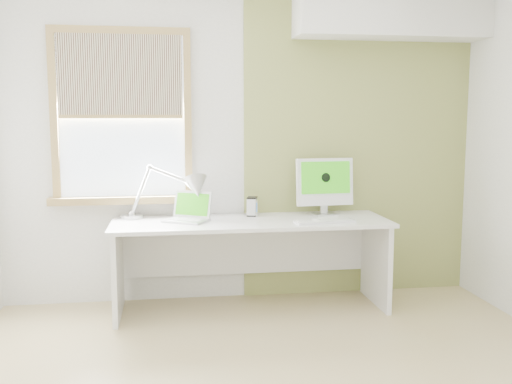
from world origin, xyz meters
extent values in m
cube|color=silver|center=(0.00, 1.76, 1.30)|extent=(4.00, 0.02, 2.60)
cube|color=silver|center=(0.00, -1.76, 1.30)|extent=(4.00, 0.02, 2.60)
cube|color=#939A4B|center=(1.00, 1.74, 1.30)|extent=(2.00, 0.02, 2.60)
cube|color=white|center=(1.20, 1.57, 2.40)|extent=(1.60, 0.40, 0.42)
cube|color=olive|center=(-1.53, 1.72, 1.55)|extent=(0.06, 0.06, 1.42)
cube|color=olive|center=(-0.47, 1.72, 1.55)|extent=(0.06, 0.06, 1.42)
cube|color=olive|center=(-1.00, 1.72, 2.23)|extent=(1.00, 0.06, 0.06)
cube|color=olive|center=(-1.00, 1.70, 0.87)|extent=(1.20, 0.14, 0.06)
cube|color=#D1E2F9|center=(-1.00, 1.74, 1.55)|extent=(1.00, 0.01, 1.30)
cube|color=beige|center=(-1.00, 1.70, 1.88)|extent=(0.98, 0.02, 0.65)
cube|color=olive|center=(-1.00, 1.70, 1.55)|extent=(0.98, 0.03, 0.03)
cube|color=silver|center=(0.01, 1.38, 0.71)|extent=(2.20, 0.70, 0.03)
cube|color=silver|center=(-1.04, 1.38, 0.35)|extent=(0.04, 0.64, 0.70)
cube|color=silver|center=(1.06, 1.38, 0.35)|extent=(0.04, 0.64, 0.70)
cube|color=silver|center=(0.01, 1.70, 0.45)|extent=(2.08, 0.02, 0.48)
cylinder|color=silver|center=(-0.94, 1.62, 0.74)|extent=(0.21, 0.21, 0.03)
sphere|color=silver|center=(-0.94, 1.62, 0.76)|extent=(0.06, 0.06, 0.05)
cylinder|color=silver|center=(-0.86, 1.60, 0.95)|extent=(0.18, 0.05, 0.39)
sphere|color=silver|center=(-0.78, 1.59, 1.14)|extent=(0.05, 0.05, 0.05)
cylinder|color=silver|center=(-0.61, 1.55, 1.08)|extent=(0.35, 0.12, 0.15)
sphere|color=silver|center=(-0.45, 1.50, 1.02)|extent=(0.05, 0.05, 0.04)
cone|color=silver|center=(-0.41, 1.50, 0.99)|extent=(0.26, 0.30, 0.24)
cube|color=silver|center=(-0.51, 1.40, 0.74)|extent=(0.40, 0.36, 0.02)
cube|color=#B2B5B7|center=(-0.51, 1.40, 0.75)|extent=(0.31, 0.26, 0.00)
cube|color=silver|center=(-0.45, 1.50, 0.85)|extent=(0.31, 0.22, 0.21)
cube|color=#298C0F|center=(-0.45, 1.49, 0.85)|extent=(0.27, 0.19, 0.17)
cylinder|color=silver|center=(0.07, 1.58, 0.74)|extent=(0.07, 0.07, 0.02)
cube|color=silver|center=(0.07, 1.58, 0.80)|extent=(0.05, 0.01, 0.10)
cube|color=#194C99|center=(0.07, 1.58, 0.80)|extent=(0.04, 0.01, 0.08)
cube|color=silver|center=(0.05, 1.59, 0.81)|extent=(0.10, 0.14, 0.16)
cube|color=black|center=(0.05, 1.59, 0.88)|extent=(0.11, 0.14, 0.01)
cube|color=black|center=(0.05, 1.59, 0.74)|extent=(0.11, 0.14, 0.01)
cube|color=silver|center=(0.66, 1.55, 0.74)|extent=(0.19, 0.17, 0.01)
cube|color=silver|center=(0.66, 1.58, 0.82)|extent=(0.06, 0.02, 0.16)
cube|color=white|center=(0.66, 1.57, 1.01)|extent=(0.49, 0.12, 0.40)
cube|color=#298C0F|center=(0.66, 1.54, 1.05)|extent=(0.43, 0.06, 0.27)
cylinder|color=black|center=(0.66, 1.54, 1.05)|extent=(0.08, 0.02, 0.08)
cube|color=white|center=(0.56, 1.19, 0.74)|extent=(0.48, 0.19, 0.02)
cube|color=white|center=(0.56, 1.19, 0.75)|extent=(0.45, 0.16, 0.00)
ellipsoid|color=white|center=(0.50, 1.22, 0.75)|extent=(0.09, 0.12, 0.03)
camera|label=1|loc=(-0.62, -3.12, 1.55)|focal=40.64mm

